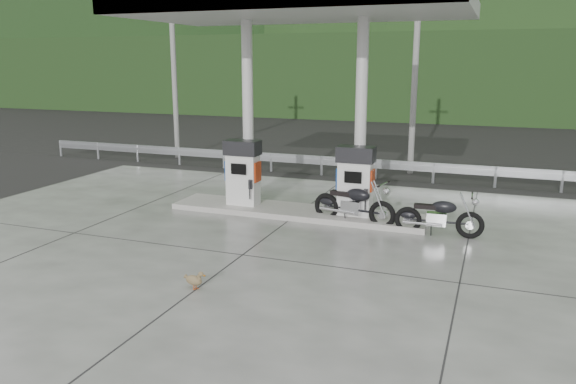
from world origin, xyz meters
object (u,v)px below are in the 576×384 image
(gas_pump_right, at_px, (355,181))
(motorcycle_right, at_px, (439,217))
(duck, at_px, (194,281))
(motorcycle_left, at_px, (354,204))
(gas_pump_left, at_px, (243,173))

(gas_pump_right, distance_m, motorcycle_right, 2.35)
(gas_pump_right, height_order, duck, gas_pump_right)
(gas_pump_right, relative_size, motorcycle_left, 0.85)
(motorcycle_left, bearing_deg, gas_pump_right, 111.42)
(motorcycle_left, xyz_separation_m, duck, (-1.71, -5.16, -0.35))
(gas_pump_left, height_order, motorcycle_left, gas_pump_left)
(gas_pump_left, height_order, gas_pump_right, same)
(gas_pump_right, relative_size, duck, 4.17)
(gas_pump_right, bearing_deg, gas_pump_left, 180.00)
(gas_pump_right, distance_m, motorcycle_left, 0.63)
(gas_pump_left, relative_size, gas_pump_right, 1.00)
(gas_pump_left, xyz_separation_m, gas_pump_right, (3.20, 0.00, 0.00))
(gas_pump_right, height_order, motorcycle_left, gas_pump_right)
(motorcycle_left, distance_m, motorcycle_right, 2.16)
(gas_pump_right, bearing_deg, motorcycle_right, -14.87)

